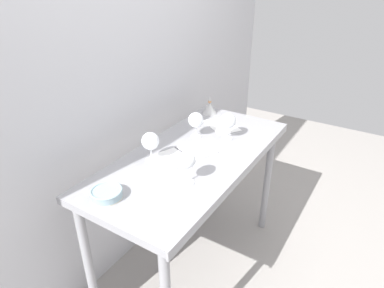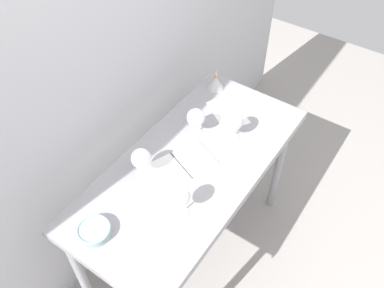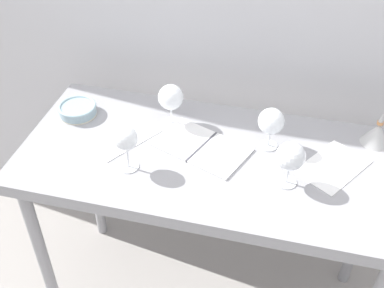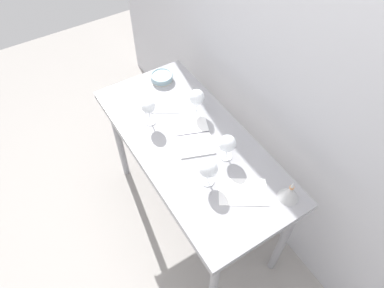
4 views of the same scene
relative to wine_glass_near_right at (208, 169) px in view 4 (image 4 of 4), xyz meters
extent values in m
plane|color=#9B9691|center=(-0.28, 0.08, -1.02)|extent=(6.00, 6.00, 0.00)
cube|color=silver|center=(-0.28, 0.57, 0.28)|extent=(3.80, 0.04, 2.60)
cube|color=gray|center=(-0.28, 0.08, -0.14)|extent=(1.40, 0.64, 0.04)
cube|color=gray|center=(-0.28, -0.25, -0.14)|extent=(1.40, 0.01, 0.05)
cylinder|color=gray|center=(-0.92, -0.18, -0.59)|extent=(0.05, 0.05, 0.86)
cylinder|color=gray|center=(0.36, -0.18, -0.59)|extent=(0.05, 0.05, 0.86)
cylinder|color=gray|center=(-0.92, 0.34, -0.59)|extent=(0.05, 0.05, 0.86)
cylinder|color=gray|center=(0.36, 0.34, -0.59)|extent=(0.05, 0.05, 0.86)
cylinder|color=white|center=(0.00, 0.00, -0.11)|extent=(0.07, 0.07, 0.00)
cylinder|color=white|center=(0.00, 0.00, -0.07)|extent=(0.01, 0.01, 0.07)
sphere|color=white|center=(0.00, 0.00, 0.00)|extent=(0.10, 0.10, 0.10)
cylinder|color=#5C1314|center=(0.00, 0.00, -0.01)|extent=(0.07, 0.07, 0.02)
cylinder|color=white|center=(-0.55, -0.06, -0.11)|extent=(0.07, 0.07, 0.00)
cylinder|color=white|center=(-0.55, -0.06, -0.07)|extent=(0.01, 0.01, 0.09)
sphere|color=white|center=(-0.55, -0.06, 0.02)|extent=(0.09, 0.09, 0.09)
cylinder|color=maroon|center=(-0.55, -0.06, 0.00)|extent=(0.06, 0.06, 0.02)
cylinder|color=white|center=(-0.47, 0.23, -0.11)|extent=(0.07, 0.07, 0.00)
cylinder|color=white|center=(-0.47, 0.23, -0.07)|extent=(0.01, 0.01, 0.08)
sphere|color=white|center=(-0.47, 0.23, 0.01)|extent=(0.10, 0.10, 0.10)
cylinder|color=#5D0D27|center=(-0.47, 0.23, -0.01)|extent=(0.07, 0.07, 0.03)
cylinder|color=white|center=(-0.08, 0.18, -0.11)|extent=(0.07, 0.07, 0.00)
cylinder|color=white|center=(-0.08, 0.18, -0.08)|extent=(0.01, 0.01, 0.07)
sphere|color=white|center=(-0.08, 0.18, 0.00)|extent=(0.10, 0.10, 0.10)
cylinder|color=maroon|center=(-0.08, 0.18, -0.02)|extent=(0.07, 0.07, 0.03)
cube|color=silver|center=(-0.40, 0.14, -0.11)|extent=(0.23, 0.25, 0.01)
cube|color=silver|center=(-0.24, 0.08, -0.11)|extent=(0.23, 0.25, 0.01)
cube|color=#3F3F47|center=(-0.32, 0.11, -0.11)|extent=(0.08, 0.19, 0.01)
cube|color=white|center=(0.15, 0.12, -0.11)|extent=(0.28, 0.30, 0.00)
cube|color=white|center=(-0.62, 0.10, -0.11)|extent=(0.26, 0.30, 0.00)
cylinder|color=beige|center=(-0.85, 0.19, -0.11)|extent=(0.15, 0.15, 0.01)
cylinder|color=#8CA8B2|center=(-0.85, 0.19, -0.09)|extent=(0.15, 0.15, 0.03)
torus|color=#8CA8B2|center=(-0.85, 0.19, -0.08)|extent=(0.15, 0.15, 0.01)
cone|color=#B8B8B8|center=(0.30, 0.30, -0.07)|extent=(0.11, 0.11, 0.09)
cylinder|color=#C17F4C|center=(0.30, 0.30, -0.02)|extent=(0.02, 0.02, 0.01)
cone|color=#B8B8B8|center=(0.30, 0.30, 0.00)|extent=(0.02, 0.02, 0.04)
camera|label=1|loc=(-1.72, -0.82, 0.84)|focal=31.35mm
camera|label=2|loc=(-1.38, -0.69, 1.47)|focal=38.17mm
camera|label=3|loc=(-0.02, -1.24, 1.04)|focal=45.46mm
camera|label=4|loc=(0.83, -0.62, 1.46)|focal=32.77mm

